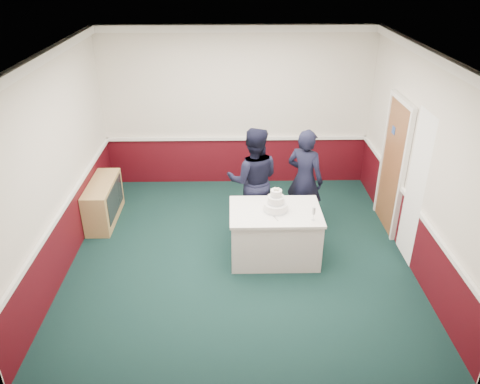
{
  "coord_description": "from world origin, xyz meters",
  "views": [
    {
      "loc": [
        -0.11,
        -5.94,
        4.14
      ],
      "look_at": [
        0.01,
        -0.1,
        1.1
      ],
      "focal_mm": 35.0,
      "sensor_mm": 36.0,
      "label": 1
    }
  ],
  "objects_px": {
    "cake_knife": "(275,217)",
    "wedding_cake": "(276,204)",
    "sideboard": "(104,202)",
    "cake_table": "(275,233)",
    "person_woman": "(305,179)",
    "champagne_flute": "(314,211)",
    "person_man": "(253,180)"
  },
  "relations": [
    {
      "from": "cake_table",
      "to": "person_man",
      "type": "distance_m",
      "value": 0.99
    },
    {
      "from": "sideboard",
      "to": "cake_knife",
      "type": "distance_m",
      "value": 3.1
    },
    {
      "from": "sideboard",
      "to": "cake_table",
      "type": "distance_m",
      "value": 3.02
    },
    {
      "from": "person_man",
      "to": "person_woman",
      "type": "relative_size",
      "value": 1.03
    },
    {
      "from": "cake_table",
      "to": "person_woman",
      "type": "relative_size",
      "value": 0.78
    },
    {
      "from": "cake_knife",
      "to": "person_woman",
      "type": "distance_m",
      "value": 1.23
    },
    {
      "from": "person_man",
      "to": "person_woman",
      "type": "distance_m",
      "value": 0.83
    },
    {
      "from": "sideboard",
      "to": "person_woman",
      "type": "relative_size",
      "value": 0.71
    },
    {
      "from": "sideboard",
      "to": "wedding_cake",
      "type": "bearing_deg",
      "value": -21.99
    },
    {
      "from": "person_woman",
      "to": "cake_knife",
      "type": "bearing_deg",
      "value": 96.19
    },
    {
      "from": "person_man",
      "to": "cake_table",
      "type": "bearing_deg",
      "value": 111.55
    },
    {
      "from": "sideboard",
      "to": "cake_table",
      "type": "relative_size",
      "value": 0.91
    },
    {
      "from": "sideboard",
      "to": "wedding_cake",
      "type": "xyz_separation_m",
      "value": [
        2.8,
        -1.13,
        0.55
      ]
    },
    {
      "from": "cake_knife",
      "to": "wedding_cake",
      "type": "bearing_deg",
      "value": 59.89
    },
    {
      "from": "sideboard",
      "to": "person_woman",
      "type": "xyz_separation_m",
      "value": [
        3.34,
        -0.24,
        0.5
      ]
    },
    {
      "from": "cake_table",
      "to": "sideboard",
      "type": "bearing_deg",
      "value": 158.01
    },
    {
      "from": "wedding_cake",
      "to": "cake_knife",
      "type": "relative_size",
      "value": 1.65
    },
    {
      "from": "cake_knife",
      "to": "champagne_flute",
      "type": "xyz_separation_m",
      "value": [
        0.53,
        -0.08,
        0.14
      ]
    },
    {
      "from": "cake_knife",
      "to": "champagne_flute",
      "type": "relative_size",
      "value": 1.07
    },
    {
      "from": "cake_knife",
      "to": "sideboard",
      "type": "bearing_deg",
      "value": 132.75
    },
    {
      "from": "cake_table",
      "to": "person_man",
      "type": "height_order",
      "value": "person_man"
    },
    {
      "from": "person_man",
      "to": "sideboard",
      "type": "bearing_deg",
      "value": -4.6
    },
    {
      "from": "cake_table",
      "to": "person_man",
      "type": "xyz_separation_m",
      "value": [
        -0.28,
        0.82,
        0.48
      ]
    },
    {
      "from": "person_woman",
      "to": "wedding_cake",
      "type": "bearing_deg",
      "value": 92.52
    },
    {
      "from": "sideboard",
      "to": "cake_knife",
      "type": "bearing_deg",
      "value": -25.67
    },
    {
      "from": "champagne_flute",
      "to": "person_man",
      "type": "height_order",
      "value": "person_man"
    },
    {
      "from": "champagne_flute",
      "to": "wedding_cake",
      "type": "bearing_deg",
      "value": 150.75
    },
    {
      "from": "cake_table",
      "to": "wedding_cake",
      "type": "xyz_separation_m",
      "value": [
        0.0,
        0.0,
        0.5
      ]
    },
    {
      "from": "cake_table",
      "to": "wedding_cake",
      "type": "relative_size",
      "value": 3.63
    },
    {
      "from": "cake_knife",
      "to": "champagne_flute",
      "type": "distance_m",
      "value": 0.55
    },
    {
      "from": "cake_knife",
      "to": "champagne_flute",
      "type": "height_order",
      "value": "champagne_flute"
    },
    {
      "from": "sideboard",
      "to": "person_man",
      "type": "height_order",
      "value": "person_man"
    }
  ]
}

